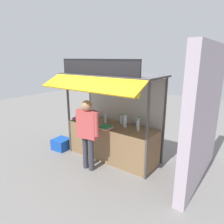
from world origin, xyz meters
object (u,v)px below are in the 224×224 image
(magazine_stack_back_left, at_px, (77,119))
(banana_bunch_inner_right, at_px, (73,87))
(water_bottle_left, at_px, (125,122))
(water_bottle_far_right, at_px, (138,126))
(banana_bunch_leftmost, at_px, (81,87))
(water_bottle_center, at_px, (93,115))
(banana_bunch_rightmost, at_px, (93,89))
(water_bottle_back_right, at_px, (106,119))
(plastic_crate, at_px, (61,144))
(banana_bunch_inner_left, at_px, (138,95))
(water_bottle_front_right, at_px, (138,122))
(vendor_person, at_px, (87,129))
(magazine_stack_rear_center, at_px, (106,128))
(water_bottle_mid_right, at_px, (122,119))

(magazine_stack_back_left, bearing_deg, banana_bunch_inner_right, -52.93)
(water_bottle_left, bearing_deg, water_bottle_far_right, -6.98)
(banana_bunch_inner_right, xyz_separation_m, banana_bunch_leftmost, (0.26, -0.00, 0.01))
(water_bottle_center, height_order, banana_bunch_inner_right, banana_bunch_inner_right)
(water_bottle_far_right, distance_m, banana_bunch_rightmost, 1.36)
(water_bottle_back_right, bearing_deg, water_bottle_left, 3.10)
(water_bottle_center, xyz_separation_m, water_bottle_left, (1.08, -0.02, 0.01))
(banana_bunch_leftmost, bearing_deg, plastic_crate, 178.45)
(water_bottle_center, relative_size, water_bottle_left, 0.91)
(water_bottle_center, bearing_deg, banana_bunch_leftmost, -74.84)
(water_bottle_far_right, distance_m, water_bottle_back_right, 0.98)
(water_bottle_left, bearing_deg, banana_bunch_leftmost, -148.17)
(magazine_stack_back_left, xyz_separation_m, banana_bunch_inner_left, (2.04, -0.27, 0.92))
(water_bottle_front_right, height_order, vendor_person, vendor_person)
(water_bottle_far_right, height_order, plastic_crate, water_bottle_far_right)
(water_bottle_back_right, distance_m, water_bottle_front_right, 0.88)
(water_bottle_back_right, distance_m, magazine_stack_rear_center, 0.47)
(vendor_person, bearing_deg, banana_bunch_rightmost, -85.97)
(magazine_stack_back_left, bearing_deg, water_bottle_center, 46.35)
(water_bottle_back_right, bearing_deg, magazine_stack_back_left, -161.62)
(water_bottle_center, xyz_separation_m, magazine_stack_back_left, (-0.30, -0.32, -0.09))
(water_bottle_left, xyz_separation_m, magazine_stack_rear_center, (-0.29, -0.39, -0.11))
(water_bottle_center, height_order, vendor_person, vendor_person)
(banana_bunch_inner_left, height_order, banana_bunch_leftmost, same)
(water_bottle_front_right, distance_m, magazine_stack_rear_center, 0.82)
(water_bottle_front_right, bearing_deg, water_bottle_center, -171.79)
(water_bottle_far_right, bearing_deg, water_bottle_front_right, 117.69)
(water_bottle_left, distance_m, magazine_stack_rear_center, 0.50)
(banana_bunch_inner_right, height_order, banana_bunch_inner_left, same)
(banana_bunch_inner_right, bearing_deg, water_bottle_far_right, 18.29)
(banana_bunch_rightmost, distance_m, vendor_person, 0.92)
(magazine_stack_rear_center, height_order, magazine_stack_back_left, magazine_stack_back_left)
(water_bottle_back_right, relative_size, water_bottle_front_right, 0.88)
(water_bottle_back_right, xyz_separation_m, plastic_crate, (-1.23, -0.51, -0.85))
(water_bottle_left, height_order, banana_bunch_rightmost, banana_bunch_rightmost)
(water_bottle_mid_right, height_order, water_bottle_back_right, water_bottle_mid_right)
(magazine_stack_back_left, distance_m, plastic_crate, 0.93)
(magazine_stack_back_left, relative_size, banana_bunch_inner_right, 0.93)
(banana_bunch_leftmost, bearing_deg, vendor_person, -33.52)
(water_bottle_mid_right, relative_size, magazine_stack_rear_center, 0.84)
(water_bottle_center, relative_size, plastic_crate, 0.63)
(banana_bunch_leftmost, bearing_deg, magazine_stack_back_left, 149.57)
(water_bottle_left, relative_size, banana_bunch_inner_right, 1.10)
(magazine_stack_rear_center, bearing_deg, water_bottle_far_right, 26.60)
(water_bottle_center, relative_size, banana_bunch_leftmost, 1.01)
(water_bottle_center, relative_size, banana_bunch_inner_right, 1.00)
(water_bottle_center, xyz_separation_m, water_bottle_back_right, (0.49, -0.05, -0.02))
(magazine_stack_rear_center, distance_m, magazine_stack_back_left, 1.09)
(water_bottle_front_right, relative_size, magazine_stack_back_left, 1.04)
(water_bottle_left, distance_m, vendor_person, 0.99)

